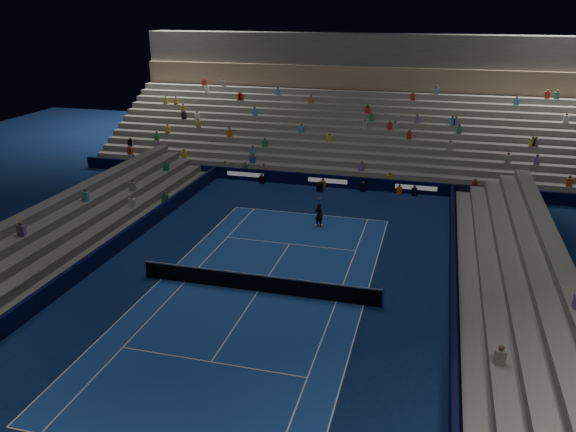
# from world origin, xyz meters

# --- Properties ---
(ground) EXTENTS (90.00, 90.00, 0.00)m
(ground) POSITION_xyz_m (0.00, 0.00, 0.00)
(ground) COLOR #0C1D49
(ground) RESTS_ON ground
(court_surface) EXTENTS (10.97, 23.77, 0.01)m
(court_surface) POSITION_xyz_m (0.00, 0.00, 0.01)
(court_surface) COLOR #1A4194
(court_surface) RESTS_ON ground
(sponsor_barrier_far) EXTENTS (44.00, 0.25, 1.00)m
(sponsor_barrier_far) POSITION_xyz_m (0.00, 18.50, 0.50)
(sponsor_barrier_far) COLOR black
(sponsor_barrier_far) RESTS_ON ground
(sponsor_barrier_east) EXTENTS (0.25, 37.00, 1.00)m
(sponsor_barrier_east) POSITION_xyz_m (9.70, 0.00, 0.50)
(sponsor_barrier_east) COLOR black
(sponsor_barrier_east) RESTS_ON ground
(sponsor_barrier_west) EXTENTS (0.25, 37.00, 1.00)m
(sponsor_barrier_west) POSITION_xyz_m (-9.70, 0.00, 0.50)
(sponsor_barrier_west) COLOR black
(sponsor_barrier_west) RESTS_ON ground
(grandstand_main) EXTENTS (44.00, 15.20, 11.20)m
(grandstand_main) POSITION_xyz_m (0.00, 27.90, 3.38)
(grandstand_main) COLOR slate
(grandstand_main) RESTS_ON ground
(grandstand_east) EXTENTS (5.00, 37.00, 2.50)m
(grandstand_east) POSITION_xyz_m (13.17, 0.00, 0.92)
(grandstand_east) COLOR slate
(grandstand_east) RESTS_ON ground
(grandstand_west) EXTENTS (5.00, 37.00, 2.50)m
(grandstand_west) POSITION_xyz_m (-13.17, 0.00, 0.92)
(grandstand_west) COLOR #62615D
(grandstand_west) RESTS_ON ground
(tennis_net) EXTENTS (12.90, 0.10, 1.10)m
(tennis_net) POSITION_xyz_m (0.00, 0.00, 0.50)
(tennis_net) COLOR #B2B2B7
(tennis_net) RESTS_ON ground
(tennis_player) EXTENTS (0.69, 0.56, 1.62)m
(tennis_player) POSITION_xyz_m (1.12, 9.76, 0.81)
(tennis_player) COLOR black
(tennis_player) RESTS_ON ground
(broadcast_camera) EXTENTS (0.53, 0.96, 0.64)m
(broadcast_camera) POSITION_xyz_m (-0.40, 17.29, 0.33)
(broadcast_camera) COLOR black
(broadcast_camera) RESTS_ON ground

